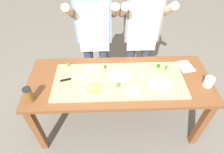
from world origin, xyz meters
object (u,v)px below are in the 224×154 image
object	(u,v)px
broccoli_floret_back_right	(105,67)
cheese_crumble_a	(106,79)
prep_table	(119,87)
pizza_slice_far_left	(133,91)
cook_left	(94,32)
cook_right	(141,31)
chefs_knife	(70,79)
flour_cup	(209,82)
pizza_whole_cheese_artichoke	(161,85)
sauce_jar	(29,95)
broccoli_floret_front_mid	(159,66)
cheese_crumble_c	(145,95)
pizza_whole_pesto_green	(95,89)
pizza_whole_white_garlic	(120,75)
broccoli_floret_back_mid	(68,65)
cheese_crumble_b	(135,65)
broccoli_floret_center_left	(166,67)
broccoli_floret_front_left	(118,84)
recipe_note	(186,66)
pizza_slice_near_left	(89,69)

from	to	relation	value
broccoli_floret_back_right	cheese_crumble_a	world-z (taller)	broccoli_floret_back_right
prep_table	pizza_slice_far_left	xyz separation A→B (m)	(0.12, -0.18, 0.13)
cook_left	cook_right	size ratio (longest dim) A/B	1.00
chefs_knife	flour_cup	world-z (taller)	flour_cup
pizza_whole_cheese_artichoke	cook_left	world-z (taller)	cook_left
chefs_knife	sauce_jar	size ratio (longest dim) A/B	1.77
broccoli_floret_front_mid	flour_cup	bearing A→B (deg)	-29.70
cheese_crumble_c	pizza_whole_pesto_green	bearing A→B (deg)	168.09
pizza_whole_white_garlic	broccoli_floret_back_right	bearing A→B (deg)	144.56
prep_table	broccoli_floret_front_mid	distance (m)	0.48
pizza_whole_cheese_artichoke	broccoli_floret_back_mid	distance (m)	0.99
cheese_crumble_b	flour_cup	bearing A→B (deg)	-23.23
pizza_whole_cheese_artichoke	broccoli_floret_front_mid	size ratio (longest dim) A/B	3.70
chefs_knife	flour_cup	distance (m)	1.37
pizza_whole_pesto_green	cheese_crumble_c	size ratio (longest dim) A/B	13.34
pizza_whole_white_garlic	pizza_slice_far_left	bearing A→B (deg)	-64.13
pizza_whole_cheese_artichoke	broccoli_floret_center_left	world-z (taller)	broccoli_floret_center_left
flour_cup	broccoli_floret_front_mid	bearing A→B (deg)	150.30
chefs_knife	pizza_whole_pesto_green	xyz separation A→B (m)	(0.26, -0.14, 0.00)
pizza_whole_white_garlic	flour_cup	distance (m)	0.87
chefs_knife	pizza_slice_far_left	size ratio (longest dim) A/B	2.85
pizza_slice_far_left	broccoli_floret_front_left	distance (m)	0.16
broccoli_floret_back_mid	cheese_crumble_b	size ratio (longest dim) A/B	2.66
cheese_crumble_a	cheese_crumble_c	world-z (taller)	cheese_crumble_a
pizza_whole_pesto_green	cheese_crumble_b	size ratio (longest dim) A/B	12.73
sauce_jar	recipe_note	bearing A→B (deg)	14.79
cheese_crumble_c	cook_right	bearing A→B (deg)	85.68
broccoli_floret_front_left	flour_cup	world-z (taller)	flour_cup
pizza_whole_pesto_green	broccoli_floret_front_mid	world-z (taller)	broccoli_floret_front_mid
pizza_slice_near_left	cheese_crumble_c	world-z (taller)	cheese_crumble_c
broccoli_floret_front_left	cheese_crumble_c	bearing A→B (deg)	-26.00
pizza_slice_near_left	broccoli_floret_back_right	size ratio (longest dim) A/B	1.92
broccoli_floret_center_left	prep_table	bearing A→B (deg)	-166.52
cheese_crumble_b	broccoli_floret_center_left	bearing A→B (deg)	-12.27
broccoli_floret_center_left	recipe_note	distance (m)	0.25
cheese_crumble_a	sauce_jar	distance (m)	0.73
pizza_whole_cheese_artichoke	cook_left	distance (m)	0.98
flour_cup	cook_right	size ratio (longest dim) A/B	0.06
broccoli_floret_front_left	broccoli_floret_back_mid	bearing A→B (deg)	148.83
broccoli_floret_back_mid	recipe_note	bearing A→B (deg)	-1.01
cheese_crumble_b	flour_cup	distance (m)	0.75
chefs_knife	pizza_slice_near_left	bearing A→B (deg)	38.06
broccoli_floret_back_mid	cheese_crumble_a	size ratio (longest dim) A/B	2.62
pizza_whole_white_garlic	sauce_jar	bearing A→B (deg)	-161.48
sauce_jar	flour_cup	bearing A→B (deg)	4.35
recipe_note	cook_right	size ratio (longest dim) A/B	0.11
cook_left	pizza_slice_near_left	bearing A→B (deg)	-96.92
broccoli_floret_front_mid	cheese_crumble_a	bearing A→B (deg)	-163.96
cheese_crumble_b	cheese_crumble_c	size ratio (longest dim) A/B	1.05
pizza_slice_far_left	broccoli_floret_back_right	size ratio (longest dim) A/B	2.06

